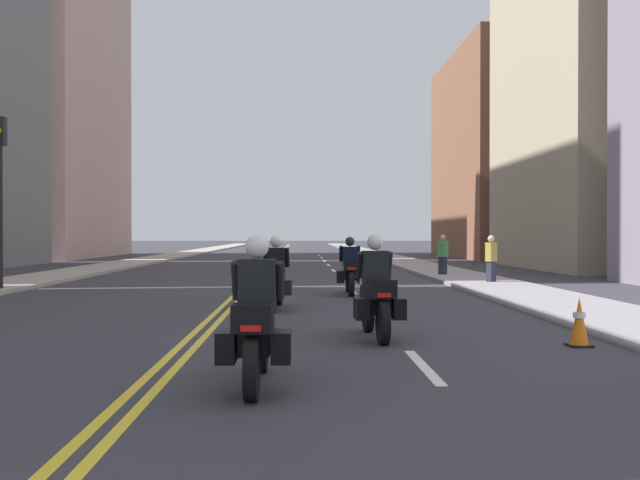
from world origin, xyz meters
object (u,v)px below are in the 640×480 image
at_px(pedestrian_1, 443,255).
at_px(motorcycle_3, 350,271).
at_px(pedestrian_0, 491,260).
at_px(traffic_light_near, 0,172).
at_px(motorcycle_0, 256,327).
at_px(motorcycle_2, 276,280).
at_px(traffic_cone_1, 579,322).
at_px(motorcycle_1, 376,297).

bearing_deg(pedestrian_1, motorcycle_3, -75.31).
bearing_deg(pedestrian_0, traffic_light_near, 148.34).
bearing_deg(motorcycle_0, pedestrian_0, 67.58).
bearing_deg(motorcycle_2, traffic_cone_1, -46.48).
height_order(motorcycle_0, motorcycle_1, motorcycle_1).
distance_m(motorcycle_2, traffic_cone_1, 7.18).
xyz_separation_m(motorcycle_0, motorcycle_3, (1.85, 12.04, -0.01)).
bearing_deg(traffic_light_near, motorcycle_0, -58.45).
bearing_deg(motorcycle_1, motorcycle_2, 107.10).
relative_size(traffic_cone_1, pedestrian_1, 0.44).
relative_size(motorcycle_2, pedestrian_1, 1.40).
relative_size(motorcycle_1, pedestrian_0, 1.32).
distance_m(motorcycle_2, pedestrian_1, 13.13).
height_order(motorcycle_2, motorcycle_3, motorcycle_2).
bearing_deg(motorcycle_2, traffic_light_near, 152.19).
xyz_separation_m(motorcycle_2, motorcycle_3, (1.91, 3.83, -0.01)).
xyz_separation_m(traffic_cone_1, pedestrian_1, (1.36, 17.15, 0.48)).
distance_m(motorcycle_3, pedestrian_0, 5.94).
height_order(motorcycle_1, motorcycle_2, motorcycle_1).
relative_size(motorcycle_2, pedestrian_0, 1.42).
height_order(motorcycle_0, traffic_cone_1, motorcycle_0).
distance_m(motorcycle_2, traffic_light_near, 9.63).
relative_size(motorcycle_0, pedestrian_1, 1.33).
distance_m(motorcycle_3, traffic_light_near, 10.23).
height_order(traffic_light_near, pedestrian_0, traffic_light_near).
bearing_deg(motorcycle_1, pedestrian_1, 71.91).
xyz_separation_m(motorcycle_2, pedestrian_1, (6.00, 11.68, 0.19)).
height_order(pedestrian_0, pedestrian_1, pedestrian_1).
bearing_deg(motorcycle_3, motorcycle_0, -97.96).
distance_m(traffic_cone_1, traffic_light_near, 16.47).
height_order(motorcycle_1, pedestrian_1, motorcycle_1).
relative_size(motorcycle_1, traffic_cone_1, 2.93).
relative_size(motorcycle_0, motorcycle_3, 0.99).
bearing_deg(traffic_light_near, pedestrian_1, 26.45).
bearing_deg(motorcycle_2, motorcycle_0, -86.31).
relative_size(pedestrian_0, pedestrian_1, 0.99).
height_order(motorcycle_1, pedestrian_0, motorcycle_1).
relative_size(motorcycle_1, motorcycle_3, 0.97).
distance_m(pedestrian_0, pedestrian_1, 4.42).
height_order(motorcycle_0, motorcycle_3, motorcycle_0).
height_order(motorcycle_2, traffic_light_near, traffic_light_near).
height_order(motorcycle_3, traffic_cone_1, motorcycle_3).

